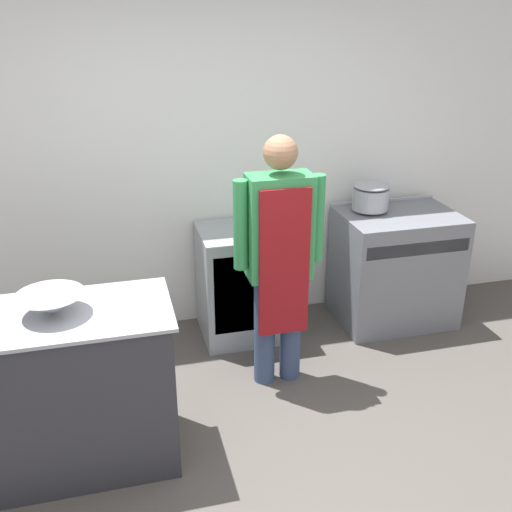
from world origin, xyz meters
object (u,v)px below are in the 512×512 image
Objects in this scene: mixing_bowl at (51,304)px; stock_pot at (371,196)px; person_cook at (279,252)px; stove at (395,267)px; fridge_unit at (241,283)px.

stock_pot reaches higher than mixing_bowl.
stock_pot is at bearing 27.42° from mixing_bowl.
mixing_bowl is (-1.34, -0.48, 0.05)m from person_cook.
stove is 2.64× the size of mixing_bowl.
stock_pot is at bearing 150.03° from stove.
fridge_unit is 0.85m from person_cook.
mixing_bowl is at bearing -137.53° from fridge_unit.
person_cook is 1.18m from stock_pot.
stock_pot reaches higher than stove.
mixing_bowl is 1.25× the size of stock_pot.
person_cook reaches higher than stove.
mixing_bowl is (-2.49, -1.07, 0.54)m from stove.
fridge_unit is at bearing 98.23° from person_cook.
fridge_unit is at bearing 176.67° from stove.
mixing_bowl is (-1.25, -1.14, 0.56)m from fridge_unit.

